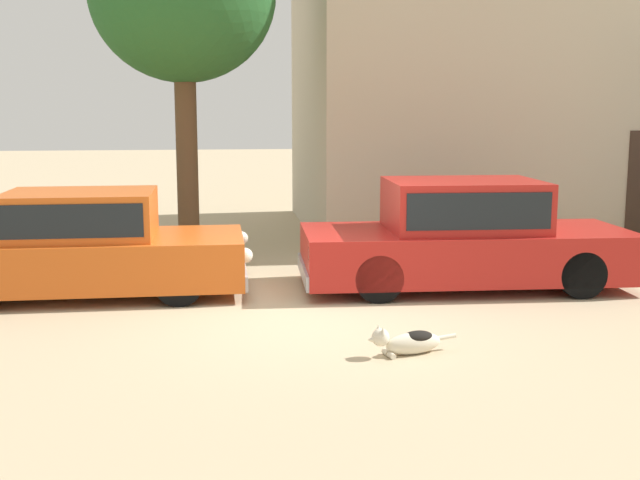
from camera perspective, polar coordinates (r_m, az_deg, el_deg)
ground_plane at (r=9.74m, az=-0.50°, el=-5.44°), size 80.00×80.00×0.00m
parked_sedan_nearest at (r=11.17m, az=-16.43°, el=-0.28°), size 4.35×1.78×1.40m
parked_sedan_second at (r=11.37m, az=10.25°, el=0.37°), size 4.74×2.02×1.51m
stray_dog_spotted at (r=8.28m, az=6.30°, el=-7.16°), size 1.00×0.35×0.34m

